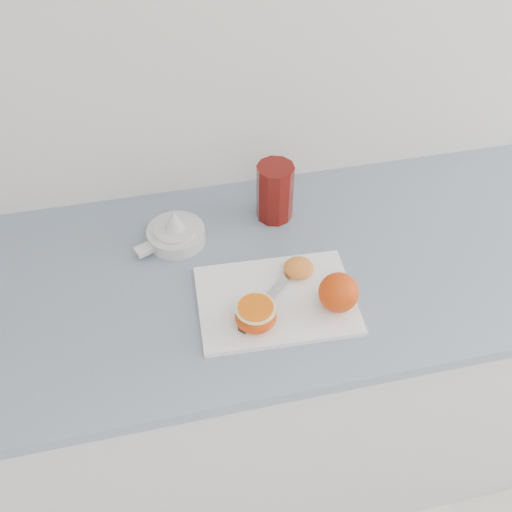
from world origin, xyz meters
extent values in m
cube|color=silver|center=(-0.07, 1.70, 0.43)|extent=(2.49, 0.60, 0.86)
cube|color=#7E91A5|center=(-0.07, 1.70, 0.88)|extent=(2.55, 0.64, 0.03)
cube|color=white|center=(-0.09, 1.59, 0.90)|extent=(0.33, 0.25, 0.01)
sphere|color=orange|center=(0.03, 1.55, 0.94)|extent=(0.08, 0.08, 0.08)
ellipsoid|color=orange|center=(-0.14, 1.54, 0.92)|extent=(0.08, 0.08, 0.04)
cylinder|color=#FFF2A4|center=(-0.14, 1.54, 0.95)|extent=(0.08, 0.08, 0.00)
cylinder|color=orange|center=(-0.14, 1.54, 0.95)|extent=(0.07, 0.07, 0.00)
ellipsoid|color=orange|center=(-0.02, 1.65, 0.92)|extent=(0.06, 0.06, 0.03)
cylinder|color=gold|center=(-0.02, 1.65, 0.92)|extent=(0.05, 0.05, 0.00)
cube|color=#442D16|center=(-0.14, 1.55, 0.91)|extent=(0.07, 0.07, 0.01)
cube|color=#B7B7BC|center=(-0.07, 1.63, 0.91)|extent=(0.10, 0.09, 0.00)
cylinder|color=#B7B7BC|center=(-0.14, 1.55, 0.91)|extent=(0.01, 0.01, 0.01)
cylinder|color=white|center=(-0.27, 1.82, 0.91)|extent=(0.13, 0.13, 0.03)
cylinder|color=white|center=(-0.27, 1.82, 0.93)|extent=(0.10, 0.10, 0.01)
cone|color=white|center=(-0.27, 1.82, 0.95)|extent=(0.05, 0.05, 0.05)
cube|color=white|center=(-0.34, 1.79, 0.91)|extent=(0.05, 0.04, 0.01)
ellipsoid|color=#E64F0D|center=(-0.25, 1.82, 0.93)|extent=(0.01, 0.01, 0.00)
ellipsoid|color=#E64F0D|center=(-0.28, 1.83, 0.93)|extent=(0.01, 0.01, 0.00)
ellipsoid|color=#E64F0D|center=(-0.26, 1.81, 0.93)|extent=(0.01, 0.01, 0.00)
ellipsoid|color=#E64F0D|center=(-0.25, 1.83, 0.93)|extent=(0.01, 0.01, 0.00)
cylinder|color=#67100B|center=(-0.03, 1.86, 0.96)|extent=(0.09, 0.09, 0.14)
cylinder|color=orange|center=(-0.03, 1.86, 0.91)|extent=(0.07, 0.07, 0.02)
cylinder|color=#67100B|center=(-0.03, 1.86, 1.03)|extent=(0.09, 0.09, 0.00)
camera|label=1|loc=(-0.29, 0.87, 1.80)|focal=40.00mm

